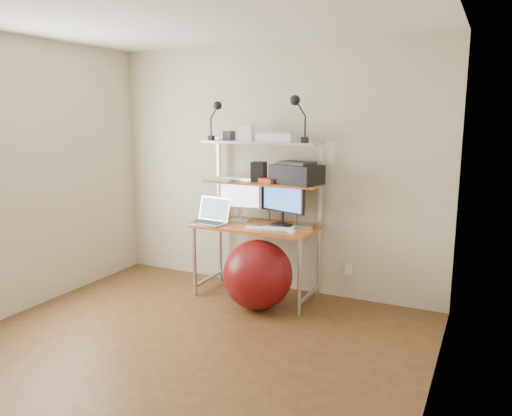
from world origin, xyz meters
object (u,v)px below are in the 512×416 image
Objects in this scene: monitor_black at (283,199)px; laptop at (212,217)px; monitor_silver at (240,195)px; printer at (297,173)px; exercise_ball at (258,275)px.

laptop is at bearing -145.20° from monitor_black.
printer reaches higher than monitor_silver.
monitor_black reaches higher than monitor_silver.
exercise_ball is (0.59, -0.16, -0.47)m from laptop.
monitor_silver is at bearing -162.97° from monitor_black.
printer reaches higher than exercise_ball.
exercise_ball is at bearing -86.10° from monitor_black.
exercise_ball is at bearing -101.61° from printer.
monitor_black is at bearing -142.56° from printer.
monitor_black reaches higher than laptop.
monitor_black is 1.31× the size of laptop.
monitor_silver is at bearing -160.00° from printer.
printer is 0.79× the size of exercise_ball.
printer reaches higher than laptop.
monitor_silver is 0.94× the size of monitor_black.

